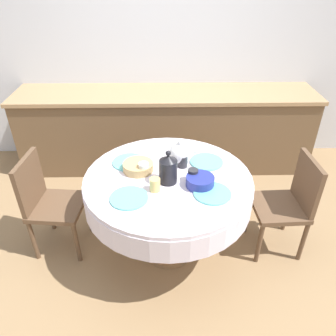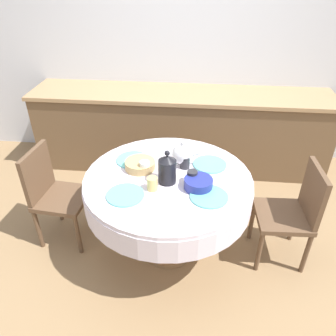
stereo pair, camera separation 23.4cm
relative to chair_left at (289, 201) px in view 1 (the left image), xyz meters
name	(u,v)px [view 1 (the left image)]	position (x,y,z in m)	size (l,w,h in m)	color
ground_plane	(168,249)	(-0.96, -0.04, -0.47)	(12.00, 12.00, 0.00)	#8E704C
wall_back	(165,44)	(-0.96, 1.69, 0.83)	(7.00, 0.05, 2.60)	silver
kitchen_counter	(166,129)	(-0.96, 1.35, -0.03)	(3.24, 0.64, 0.88)	brown
dining_table	(168,191)	(-0.96, -0.04, 0.15)	(1.24, 1.24, 0.74)	olive
chair_left	(289,201)	(0.00, 0.00, 0.00)	(0.42, 0.42, 0.85)	brown
chair_right	(48,200)	(-1.92, 0.05, 0.00)	(0.44, 0.44, 0.85)	brown
plate_near_left	(129,198)	(-1.22, -0.29, 0.28)	(0.26, 0.26, 0.01)	#60BCB7
cup_near_left	(155,185)	(-1.05, -0.20, 0.32)	(0.07, 0.07, 0.09)	#DBB766
plate_near_right	(212,193)	(-0.66, -0.25, 0.28)	(0.26, 0.26, 0.01)	#60BCB7
cup_near_right	(193,175)	(-0.78, -0.09, 0.32)	(0.07, 0.07, 0.09)	#28282D
plate_far_left	(129,162)	(-1.26, 0.16, 0.28)	(0.26, 0.26, 0.01)	#60BCB7
cup_far_left	(144,169)	(-1.14, 0.00, 0.32)	(0.07, 0.07, 0.09)	white
plate_far_right	(206,162)	(-0.65, 0.15, 0.28)	(0.26, 0.26, 0.01)	#60BCB7
cup_far_right	(183,161)	(-0.85, 0.10, 0.32)	(0.07, 0.07, 0.09)	#28282D
coffee_carafe	(169,169)	(-0.96, -0.10, 0.38)	(0.13, 0.13, 0.26)	black
teapot	(179,153)	(-0.87, 0.14, 0.36)	(0.22, 0.16, 0.21)	white
bread_basket	(138,167)	(-1.18, 0.05, 0.30)	(0.23, 0.23, 0.06)	tan
fruit_bowl	(200,181)	(-0.74, -0.15, 0.31)	(0.20, 0.20, 0.07)	navy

